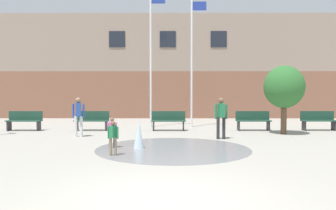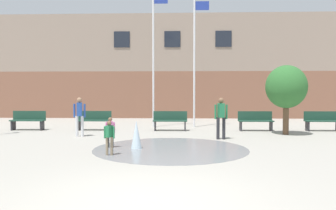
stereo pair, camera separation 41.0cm
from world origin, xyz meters
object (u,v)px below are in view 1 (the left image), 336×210
(park_bench_far_right, at_px, (318,120))
(adult_in_red, at_px, (78,114))
(adult_watching, at_px, (221,115))
(child_running, at_px, (112,130))
(park_bench_far_left, at_px, (25,120))
(park_bench_under_right_flagpole, at_px, (253,120))
(street_tree_near_building, at_px, (284,87))
(park_bench_under_left_flagpole, at_px, (92,120))
(flagpole_left, at_px, (151,53))
(child_with_pink_shirt, at_px, (113,135))
(flagpole_right, at_px, (192,56))
(park_bench_center, at_px, (168,120))

(park_bench_far_right, xyz_separation_m, adult_in_red, (-10.71, -2.34, 0.45))
(adult_watching, height_order, child_running, adult_watching)
(park_bench_far_left, relative_size, adult_in_red, 1.01)
(park_bench_far_left, distance_m, park_bench_under_right_flagpole, 10.78)
(park_bench_under_right_flagpole, bearing_deg, street_tree_near_building, -54.67)
(park_bench_far_left, relative_size, child_running, 1.62)
(park_bench_far_right, relative_size, street_tree_near_building, 0.54)
(park_bench_under_left_flagpole, xyz_separation_m, park_bench_under_right_flagpole, (7.62, 0.04, 0.00))
(park_bench_far_left, xyz_separation_m, flagpole_left, (5.89, 1.70, 3.37))
(park_bench_under_left_flagpole, bearing_deg, adult_in_red, -90.01)
(park_bench_under_left_flagpole, xyz_separation_m, child_running, (1.83, -4.87, 0.10))
(child_with_pink_shirt, distance_m, flagpole_left, 8.50)
(park_bench_far_left, xyz_separation_m, child_running, (4.99, -4.81, 0.10))
(park_bench_under_left_flagpole, xyz_separation_m, street_tree_near_building, (8.58, -1.32, 1.54))
(park_bench_under_right_flagpole, relative_size, adult_watching, 1.01)
(park_bench_far_left, distance_m, child_with_pink_shirt, 8.06)
(street_tree_near_building, bearing_deg, child_running, -152.29)
(park_bench_under_left_flagpole, height_order, flagpole_left, flagpole_left)
(park_bench_under_right_flagpole, distance_m, flagpole_right, 4.52)
(flagpole_left, bearing_deg, park_bench_far_right, -10.92)
(park_bench_center, distance_m, adult_in_red, 4.27)
(adult_in_red, xyz_separation_m, child_with_pink_shirt, (2.08, -3.93, -0.35))
(park_bench_far_right, height_order, street_tree_near_building, street_tree_near_building)
(park_bench_under_right_flagpole, distance_m, child_running, 7.59)
(adult_in_red, distance_m, child_running, 3.22)
(park_bench_far_right, height_order, adult_in_red, adult_in_red)
(park_bench_under_left_flagpole, xyz_separation_m, park_bench_far_right, (10.71, 0.10, 0.00))
(adult_in_red, distance_m, flagpole_left, 5.57)
(park_bench_under_right_flagpole, distance_m, street_tree_near_building, 2.27)
(park_bench_far_left, bearing_deg, park_bench_under_right_flagpole, 0.54)
(flagpole_left, distance_m, street_tree_near_building, 6.82)
(park_bench_center, height_order, adult_watching, adult_watching)
(adult_in_red, bearing_deg, child_running, -158.39)
(park_bench_far_left, xyz_separation_m, park_bench_far_right, (13.88, 0.16, 0.00))
(child_with_pink_shirt, bearing_deg, park_bench_under_left_flagpole, -136.01)
(park_bench_under_left_flagpole, height_order, park_bench_center, same)
(adult_watching, distance_m, child_with_pink_shirt, 4.90)
(park_bench_far_left, height_order, park_bench_far_right, same)
(park_bench_far_right, relative_size, child_with_pink_shirt, 1.62)
(park_bench_center, bearing_deg, park_bench_far_left, -179.70)
(park_bench_under_left_flagpole, relative_size, park_bench_far_right, 1.00)
(adult_watching, bearing_deg, flagpole_left, -156.93)
(park_bench_far_right, distance_m, adult_in_red, 10.97)
(child_with_pink_shirt, height_order, flagpole_right, flagpole_right)
(park_bench_far_left, distance_m, park_bench_center, 6.79)
(park_bench_under_left_flagpole, bearing_deg, child_with_pink_shirt, -71.38)
(park_bench_under_right_flagpole, bearing_deg, flagpole_right, 150.01)
(park_bench_far_right, xyz_separation_m, street_tree_near_building, (-2.13, -1.42, 1.54))
(adult_in_red, distance_m, flagpole_right, 6.79)
(park_bench_far_left, xyz_separation_m, park_bench_center, (6.79, 0.04, 0.00))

